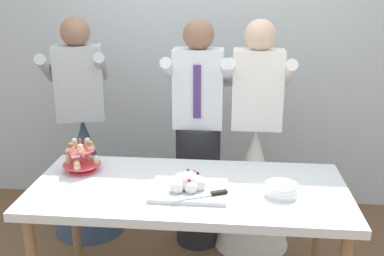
{
  "coord_description": "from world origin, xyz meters",
  "views": [
    {
      "loc": [
        0.23,
        -2.26,
        1.87
      ],
      "look_at": [
        0.0,
        0.15,
        1.07
      ],
      "focal_mm": 40.93,
      "sensor_mm": 36.0,
      "label": 1
    }
  ],
  "objects_px": {
    "person_guest": "(86,160)",
    "dessert_table": "(189,198)",
    "cupcake_stand": "(82,157)",
    "person_groom": "(198,149)",
    "main_cake_tray": "(189,186)",
    "plate_stack": "(282,190)",
    "person_bride": "(254,171)"
  },
  "relations": [
    {
      "from": "dessert_table",
      "to": "main_cake_tray",
      "type": "distance_m",
      "value": 0.14
    },
    {
      "from": "main_cake_tray",
      "to": "person_bride",
      "type": "height_order",
      "value": "person_bride"
    },
    {
      "from": "cupcake_stand",
      "to": "person_guest",
      "type": "height_order",
      "value": "person_guest"
    },
    {
      "from": "dessert_table",
      "to": "person_bride",
      "type": "height_order",
      "value": "person_bride"
    },
    {
      "from": "main_cake_tray",
      "to": "person_guest",
      "type": "bearing_deg",
      "value": 136.22
    },
    {
      "from": "cupcake_stand",
      "to": "plate_stack",
      "type": "bearing_deg",
      "value": -10.49
    },
    {
      "from": "cupcake_stand",
      "to": "person_guest",
      "type": "bearing_deg",
      "value": 108.03
    },
    {
      "from": "plate_stack",
      "to": "person_guest",
      "type": "height_order",
      "value": "person_guest"
    },
    {
      "from": "main_cake_tray",
      "to": "person_bride",
      "type": "distance_m",
      "value": 0.88
    },
    {
      "from": "person_bride",
      "to": "cupcake_stand",
      "type": "bearing_deg",
      "value": -154.14
    },
    {
      "from": "cupcake_stand",
      "to": "person_groom",
      "type": "bearing_deg",
      "value": 37.46
    },
    {
      "from": "person_bride",
      "to": "person_guest",
      "type": "height_order",
      "value": "same"
    },
    {
      "from": "main_cake_tray",
      "to": "plate_stack",
      "type": "distance_m",
      "value": 0.51
    },
    {
      "from": "plate_stack",
      "to": "person_bride",
      "type": "xyz_separation_m",
      "value": [
        -0.11,
        0.74,
        -0.23
      ]
    },
    {
      "from": "cupcake_stand",
      "to": "person_groom",
      "type": "relative_size",
      "value": 0.14
    },
    {
      "from": "cupcake_stand",
      "to": "person_guest",
      "type": "relative_size",
      "value": 0.14
    },
    {
      "from": "dessert_table",
      "to": "plate_stack",
      "type": "relative_size",
      "value": 10.08
    },
    {
      "from": "main_cake_tray",
      "to": "person_groom",
      "type": "bearing_deg",
      "value": 90.57
    },
    {
      "from": "person_groom",
      "to": "person_bride",
      "type": "height_order",
      "value": "same"
    },
    {
      "from": "person_groom",
      "to": "dessert_table",
      "type": "bearing_deg",
      "value": -90.04
    },
    {
      "from": "person_groom",
      "to": "person_guest",
      "type": "bearing_deg",
      "value": 173.77
    },
    {
      "from": "person_groom",
      "to": "person_bride",
      "type": "xyz_separation_m",
      "value": [
        0.4,
        0.01,
        -0.16
      ]
    },
    {
      "from": "dessert_table",
      "to": "cupcake_stand",
      "type": "bearing_deg",
      "value": 167.14
    },
    {
      "from": "person_guest",
      "to": "dessert_table",
      "type": "bearing_deg",
      "value": -41.26
    },
    {
      "from": "cupcake_stand",
      "to": "plate_stack",
      "type": "distance_m",
      "value": 1.21
    },
    {
      "from": "cupcake_stand",
      "to": "main_cake_tray",
      "type": "distance_m",
      "value": 0.72
    },
    {
      "from": "cupcake_stand",
      "to": "person_bride",
      "type": "height_order",
      "value": "person_bride"
    },
    {
      "from": "dessert_table",
      "to": "person_groom",
      "type": "xyz_separation_m",
      "value": [
        0.0,
        0.67,
        0.05
      ]
    },
    {
      "from": "dessert_table",
      "to": "plate_stack",
      "type": "distance_m",
      "value": 0.53
    },
    {
      "from": "dessert_table",
      "to": "main_cake_tray",
      "type": "height_order",
      "value": "main_cake_tray"
    },
    {
      "from": "plate_stack",
      "to": "person_bride",
      "type": "bearing_deg",
      "value": 98.52
    },
    {
      "from": "plate_stack",
      "to": "person_groom",
      "type": "height_order",
      "value": "person_groom"
    }
  ]
}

